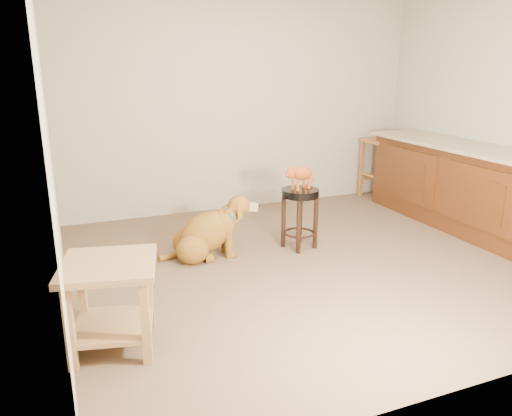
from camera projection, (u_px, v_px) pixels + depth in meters
name	position (u px, v px, depth m)	size (l,w,h in m)	color
floor	(321.00, 260.00, 4.71)	(4.50, 4.00, 0.01)	brown
room_shell	(328.00, 77.00, 4.23)	(4.54, 4.04, 2.62)	#A19982
cabinet_run	(462.00, 189.00, 5.55)	(0.70, 2.56, 0.94)	#4D250D
padded_stool	(300.00, 206.00, 4.92)	(0.38, 0.38, 0.60)	black
wood_stool	(380.00, 167.00, 6.77)	(0.46, 0.46, 0.81)	brown
side_table	(111.00, 292.00, 3.17)	(0.69, 0.69, 0.60)	olive
golden_retriever	(207.00, 234.00, 4.73)	(0.99, 0.51, 0.63)	brown
tabby_kitten	(300.00, 174.00, 4.82)	(0.41, 0.25, 0.28)	#86350D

